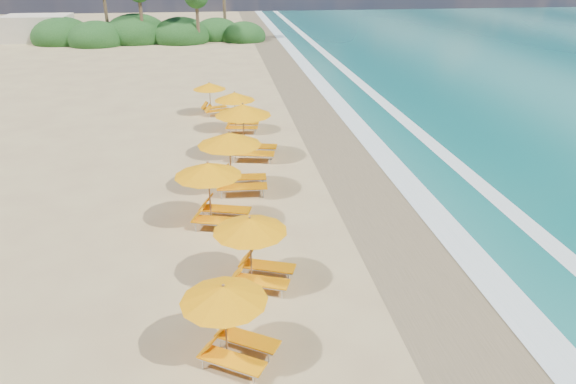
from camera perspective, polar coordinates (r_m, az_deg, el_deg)
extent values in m
plane|color=tan|center=(19.03, 0.00, -3.30)|extent=(160.00, 160.00, 0.00)
cube|color=#897652|center=(19.90, 11.50, -2.50)|extent=(4.00, 160.00, 0.01)
cube|color=white|center=(20.41, 15.50, -2.14)|extent=(1.20, 160.00, 0.01)
cube|color=white|center=(21.74, 22.81, -1.60)|extent=(0.80, 160.00, 0.01)
cylinder|color=olive|center=(12.69, -6.83, -13.94)|extent=(0.05, 0.05, 1.98)
cone|color=#FB9705|center=(12.20, -7.02, -10.90)|extent=(2.79, 2.79, 0.40)
sphere|color=olive|center=(12.08, -7.07, -10.04)|extent=(0.07, 0.07, 0.07)
cylinder|color=olive|center=(15.24, -4.07, -6.44)|extent=(0.05, 0.05, 2.08)
cone|color=#FB9705|center=(14.82, -4.17, -3.57)|extent=(2.75, 2.75, 0.42)
sphere|color=olive|center=(14.71, -4.20, -2.77)|extent=(0.07, 0.07, 0.07)
cylinder|color=olive|center=(18.66, -8.53, -0.25)|extent=(0.06, 0.06, 2.29)
cone|color=#FB9705|center=(18.29, -8.71, 2.46)|extent=(2.91, 2.91, 0.46)
sphere|color=olive|center=(18.20, -8.76, 3.21)|extent=(0.08, 0.08, 0.08)
cylinder|color=olive|center=(21.15, -6.28, 3.16)|extent=(0.06, 0.06, 2.48)
cone|color=#FB9705|center=(20.81, -6.41, 5.80)|extent=(2.68, 2.68, 0.50)
sphere|color=olive|center=(20.72, -6.44, 6.52)|extent=(0.09, 0.09, 0.09)
cylinder|color=olive|center=(24.82, -4.85, 6.54)|extent=(0.06, 0.06, 2.56)
cone|color=#FB9705|center=(24.52, -4.93, 8.91)|extent=(3.16, 3.16, 0.52)
sphere|color=olive|center=(24.45, -4.96, 9.56)|extent=(0.09, 0.09, 0.09)
cylinder|color=olive|center=(28.91, -5.77, 8.63)|extent=(0.05, 0.05, 2.13)
cone|color=#FB9705|center=(28.69, -5.85, 10.33)|extent=(2.50, 2.50, 0.43)
sphere|color=olive|center=(28.63, -5.87, 10.79)|extent=(0.08, 0.08, 0.08)
cylinder|color=olive|center=(32.35, -8.48, 9.97)|extent=(0.05, 0.05, 1.92)
cone|color=#FB9705|center=(32.16, -8.57, 11.35)|extent=(2.46, 2.46, 0.39)
sphere|color=olive|center=(32.12, -8.59, 11.72)|extent=(0.07, 0.07, 0.07)
ellipsoid|color=#163D14|center=(62.37, -11.54, 16.28)|extent=(6.40, 6.40, 4.16)
ellipsoid|color=#163D14|center=(63.84, -16.16, 16.08)|extent=(7.20, 7.20, 4.68)
ellipsoid|color=#163D14|center=(62.58, -20.12, 15.33)|extent=(6.00, 6.00, 3.90)
ellipsoid|color=#163D14|center=(64.25, -7.74, 16.68)|extent=(5.60, 5.60, 3.64)
ellipsoid|color=#163D14|center=(65.42, -23.33, 15.23)|extent=(6.60, 6.60, 4.29)
ellipsoid|color=#163D14|center=(62.36, -4.84, 16.53)|extent=(5.00, 5.00, 3.25)
cylinder|color=brown|center=(60.07, -9.80, 17.92)|extent=(0.36, 0.36, 5.00)
cylinder|color=brown|center=(61.50, -15.67, 17.83)|extent=(0.36, 0.36, 5.60)
cylinder|color=brown|center=(64.06, -19.20, 17.91)|extent=(0.36, 0.36, 6.20)
cylinder|color=brown|center=(63.96, -6.94, 19.26)|extent=(0.36, 0.36, 6.80)
cube|color=beige|center=(68.06, -25.54, 15.80)|extent=(7.00, 5.00, 2.80)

